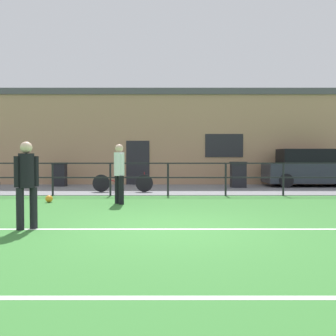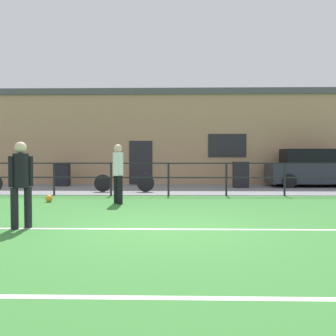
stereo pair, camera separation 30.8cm
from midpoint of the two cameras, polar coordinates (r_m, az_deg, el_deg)
The scene contains 13 objects.
ground at distance 7.45m, azimuth 0.20°, elevation -9.06°, with size 60.00×44.00×0.04m, color #387A33.
field_line_touchline at distance 7.35m, azimuth 0.18°, elevation -9.03°, with size 36.00×0.11×0.00m, color white.
field_line_hash at distance 3.95m, azimuth -0.95°, elevation -18.65°, with size 36.00×0.11×0.00m, color white.
pavement_strip at distance 15.87m, azimuth 0.84°, elevation -3.16°, with size 48.00×5.00×0.02m, color slate.
perimeter_fence at distance 13.33m, azimuth 0.74°, elevation -0.93°, with size 36.07×0.07×1.15m.
clubhouse_facade at distance 19.53m, azimuth 0.95°, elevation 4.52°, with size 28.00×2.56×4.60m.
player_goalkeeper at distance 7.76m, azimuth -19.87°, elevation -1.59°, with size 0.40×0.30×1.65m.
player_striker at distance 11.17m, azimuth -6.62°, elevation -0.30°, with size 0.31×0.41×1.72m.
soccer_ball_match at distance 12.04m, azimuth -16.51°, elevation -4.35°, with size 0.21×0.21×0.21m, color orange.
parked_car_red at distance 18.36m, azimuth 21.43°, elevation -0.12°, with size 4.24×1.79×1.67m.
bicycle_parked_0 at distance 14.67m, azimuth -5.93°, elevation -2.19°, with size 2.29×0.04×0.75m.
trash_bin_0 at distance 18.00m, azimuth -14.84°, elevation -0.89°, with size 0.61×0.52×1.06m.
trash_bin_1 at distance 16.87m, azimuth 11.22°, elevation -0.96°, with size 0.67×0.57×1.11m.
Camera 2 is at (0.31, -7.31, 1.38)m, focal length 41.18 mm.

